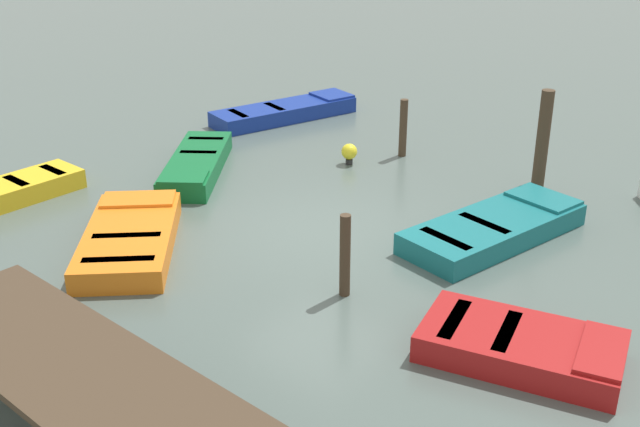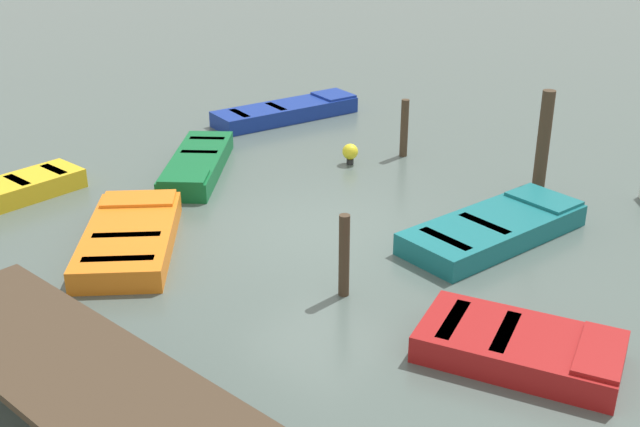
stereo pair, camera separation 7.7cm
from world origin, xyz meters
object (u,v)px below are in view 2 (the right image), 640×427
(rowboat_blue, at_px, (287,111))
(mooring_piling_far_left, at_px, (404,128))
(mooring_piling_near_left, at_px, (543,144))
(rowboat_orange, at_px, (130,237))
(rowboat_yellow, at_px, (7,192))
(rowboat_red, at_px, (521,347))
(rowboat_teal, at_px, (495,228))
(marker_buoy, at_px, (350,152))
(dock_segment, at_px, (77,374))
(mooring_piling_near_right, at_px, (344,256))
(rowboat_green, at_px, (197,164))

(rowboat_blue, height_order, mooring_piling_far_left, mooring_piling_far_left)
(mooring_piling_far_left, height_order, mooring_piling_near_left, mooring_piling_near_left)
(rowboat_orange, xyz_separation_m, rowboat_yellow, (3.62, 0.15, 0.00))
(mooring_piling_far_left, bearing_deg, rowboat_red, 133.50)
(rowboat_teal, bearing_deg, mooring_piling_near_left, 19.33)
(marker_buoy, bearing_deg, dock_segment, 107.46)
(rowboat_teal, height_order, rowboat_orange, same)
(mooring_piling_near_left, distance_m, marker_buoy, 4.28)
(rowboat_yellow, height_order, mooring_piling_near_right, mooring_piling_near_right)
(rowboat_orange, distance_m, mooring_piling_near_right, 4.10)
(rowboat_orange, bearing_deg, rowboat_green, -13.86)
(rowboat_yellow, relative_size, mooring_piling_far_left, 2.27)
(dock_segment, relative_size, rowboat_blue, 1.41)
(marker_buoy, bearing_deg, rowboat_yellow, 55.51)
(rowboat_green, relative_size, rowboat_teal, 0.89)
(rowboat_blue, height_order, rowboat_yellow, same)
(dock_segment, relative_size, rowboat_orange, 1.69)
(rowboat_orange, distance_m, mooring_piling_far_left, 7.21)
(mooring_piling_far_left, bearing_deg, dock_segment, 102.30)
(rowboat_teal, xyz_separation_m, marker_buoy, (4.36, -1.55, 0.07))
(dock_segment, xyz_separation_m, rowboat_red, (-3.42, -4.60, -0.62))
(dock_segment, xyz_separation_m, rowboat_orange, (3.48, -3.56, -0.62))
(rowboat_red, distance_m, mooring_piling_far_left, 8.36)
(rowboat_teal, height_order, mooring_piling_far_left, mooring_piling_far_left)
(dock_segment, relative_size, rowboat_red, 1.99)
(rowboat_yellow, xyz_separation_m, mooring_piling_far_left, (-4.78, -7.25, 0.46))
(rowboat_orange, bearing_deg, marker_buoy, -47.08)
(rowboat_blue, distance_m, mooring_piling_near_right, 9.55)
(rowboat_green, distance_m, rowboat_orange, 3.79)
(rowboat_blue, xyz_separation_m, marker_buoy, (-3.40, 1.79, 0.07))
(mooring_piling_near_right, distance_m, mooring_piling_near_left, 5.86)
(rowboat_orange, bearing_deg, rowboat_blue, -21.46)
(dock_segment, xyz_separation_m, mooring_piling_near_right, (-0.46, -4.56, -0.15))
(rowboat_blue, xyz_separation_m, rowboat_yellow, (0.74, 7.82, 0.00))
(rowboat_blue, bearing_deg, mooring_piling_far_left, -80.19)
(mooring_piling_near_left, bearing_deg, marker_buoy, 12.88)
(dock_segment, distance_m, mooring_piling_near_right, 4.59)
(rowboat_green, distance_m, rowboat_red, 8.99)
(marker_buoy, bearing_deg, rowboat_blue, -27.80)
(marker_buoy, bearing_deg, rowboat_teal, 160.39)
(rowboat_red, relative_size, mooring_piling_far_left, 2.17)
(dock_segment, height_order, mooring_piling_far_left, mooring_piling_far_left)
(rowboat_blue, distance_m, mooring_piling_far_left, 4.11)
(rowboat_blue, height_order, rowboat_orange, same)
(rowboat_blue, distance_m, mooring_piling_near_left, 7.59)
(rowboat_teal, relative_size, marker_buoy, 8.09)
(rowboat_blue, relative_size, marker_buoy, 8.59)
(mooring_piling_near_right, distance_m, mooring_piling_far_left, 6.70)
(marker_buoy, bearing_deg, rowboat_red, 142.90)
(rowboat_blue, distance_m, rowboat_orange, 8.19)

